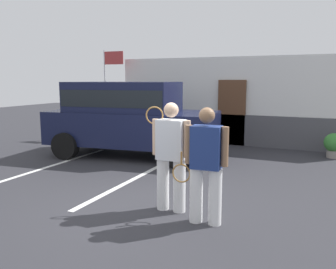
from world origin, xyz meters
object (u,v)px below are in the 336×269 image
object	(u,v)px
tennis_player_man	(171,155)
flag_pole	(109,78)
potted_plant_by_porch	(334,144)
parked_suv	(129,115)
tennis_player_woman	(206,165)

from	to	relation	value
tennis_player_man	flag_pole	bearing A→B (deg)	-48.73
tennis_player_man	potted_plant_by_porch	xyz separation A→B (m)	(2.46, 5.37, -0.55)
parked_suv	tennis_player_woman	world-z (taller)	parked_suv
tennis_player_woman	potted_plant_by_porch	distance (m)	5.93
parked_suv	tennis_player_woman	size ratio (longest dim) A/B	2.78
tennis_player_woman	potted_plant_by_porch	xyz separation A→B (m)	(1.79, 5.63, -0.52)
tennis_player_woman	flag_pole	distance (m)	8.27
parked_suv	flag_pole	bearing A→B (deg)	126.12
potted_plant_by_porch	tennis_player_woman	bearing A→B (deg)	-107.64
tennis_player_man	potted_plant_by_porch	world-z (taller)	tennis_player_man
tennis_player_woman	potted_plant_by_porch	world-z (taller)	tennis_player_woman
parked_suv	potted_plant_by_porch	bearing A→B (deg)	14.42
tennis_player_woman	flag_pole	xyz separation A→B (m)	(-5.61, 5.94, 1.28)
tennis_player_woman	flag_pole	world-z (taller)	flag_pole
potted_plant_by_porch	flag_pole	xyz separation A→B (m)	(-7.40, 0.31, 1.80)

